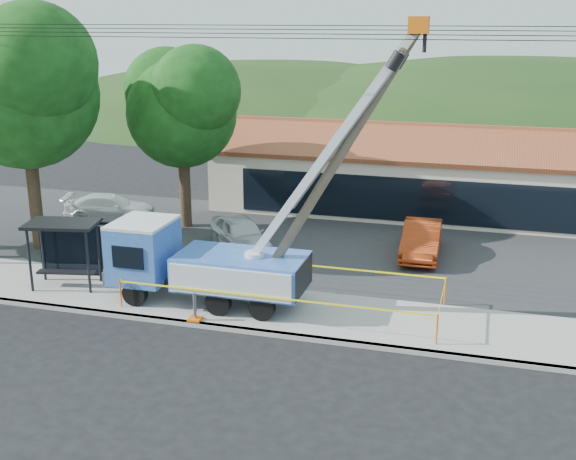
% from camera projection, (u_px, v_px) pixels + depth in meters
% --- Properties ---
extents(ground, '(120.00, 120.00, 0.00)m').
position_uv_depth(ground, '(226.00, 361.00, 22.14)').
color(ground, black).
rests_on(ground, ground).
extents(curb, '(60.00, 0.25, 0.15)m').
position_uv_depth(curb, '(248.00, 331.00, 24.06)').
color(curb, '#A19E96').
rests_on(curb, ground).
extents(sidewalk, '(60.00, 4.00, 0.15)m').
position_uv_depth(sidewalk, '(266.00, 309.00, 25.81)').
color(sidewalk, '#A19E96').
rests_on(sidewalk, ground).
extents(parking_lot, '(60.00, 12.00, 0.10)m').
position_uv_depth(parking_lot, '(318.00, 244.00, 33.18)').
color(parking_lot, '#28282B').
rests_on(parking_lot, ground).
extents(strip_mall, '(22.50, 8.53, 4.67)m').
position_uv_depth(strip_mall, '(425.00, 175.00, 38.95)').
color(strip_mall, beige).
rests_on(strip_mall, ground).
extents(tree_west_near, '(7.56, 6.72, 10.80)m').
position_uv_depth(tree_west_near, '(23.00, 80.00, 30.51)').
color(tree_west_near, '#332316').
rests_on(tree_west_near, ground).
extents(tree_lot, '(6.30, 5.60, 8.94)m').
position_uv_depth(tree_lot, '(181.00, 102.00, 34.17)').
color(tree_lot, '#332316').
rests_on(tree_lot, ground).
extents(hill_west, '(78.40, 56.00, 28.00)m').
position_uv_depth(hill_west, '(277.00, 114.00, 76.74)').
color(hill_west, '#1A3412').
rests_on(hill_west, ground).
extents(hill_center, '(89.60, 64.00, 32.00)m').
position_uv_depth(hill_center, '(522.00, 123.00, 70.16)').
color(hill_center, '#1A3412').
rests_on(hill_center, ground).
extents(utility_truck, '(11.06, 3.85, 10.00)m').
position_uv_depth(utility_truck, '(204.00, 260.00, 25.92)').
color(utility_truck, black).
rests_on(utility_truck, ground).
extents(leaning_pole, '(5.94, 1.94, 9.92)m').
position_uv_depth(leaning_pole, '(336.00, 162.00, 23.80)').
color(leaning_pole, brown).
rests_on(leaning_pole, ground).
extents(bus_shelter, '(2.92, 2.13, 2.55)m').
position_uv_depth(bus_shelter, '(65.00, 238.00, 27.46)').
color(bus_shelter, black).
rests_on(bus_shelter, ground).
extents(caution_tape, '(11.17, 3.54, 1.02)m').
position_uv_depth(caution_tape, '(284.00, 285.00, 25.76)').
color(caution_tape, orange).
rests_on(caution_tape, ground).
extents(car_silver, '(4.19, 4.60, 1.52)m').
position_uv_depth(car_silver, '(241.00, 252.00, 32.20)').
color(car_silver, silver).
rests_on(car_silver, ground).
extents(car_red, '(1.72, 4.57, 1.49)m').
position_uv_depth(car_red, '(421.00, 258.00, 31.47)').
color(car_red, '#A43210').
rests_on(car_red, ground).
extents(car_white, '(4.95, 3.10, 1.34)m').
position_uv_depth(car_white, '(111.00, 222.00, 36.90)').
color(car_white, silver).
rests_on(car_white, ground).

